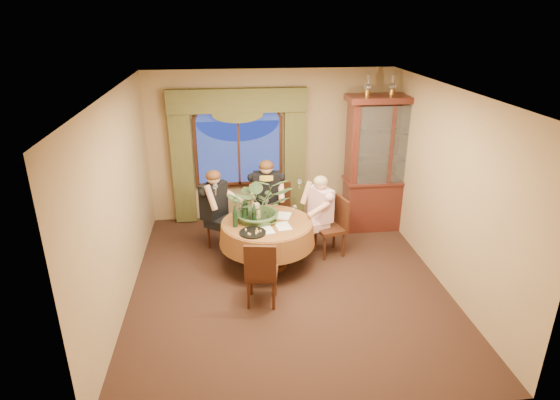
{
  "coord_description": "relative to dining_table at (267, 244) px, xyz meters",
  "views": [
    {
      "loc": [
        -0.8,
        -5.89,
        3.75
      ],
      "look_at": [
        -0.05,
        0.56,
        1.1
      ],
      "focal_mm": 30.0,
      "sensor_mm": 36.0,
      "label": 1
    }
  ],
  "objects": [
    {
      "name": "ceiling",
      "position": [
        0.25,
        -0.56,
        2.42
      ],
      "size": [
        5.0,
        5.0,
        0.0
      ],
      "primitive_type": "plane",
      "rotation": [
        3.14,
        0.0,
        0.0
      ],
      "color": "white",
      "rests_on": "wall_back"
    },
    {
      "name": "stoneware_vase",
      "position": [
        -0.15,
        0.09,
        0.51
      ],
      "size": [
        0.14,
        0.14,
        0.27
      ],
      "primitive_type": null,
      "color": "tan",
      "rests_on": "dining_table"
    },
    {
      "name": "drapery_left",
      "position": [
        -1.38,
        1.82,
        0.8
      ],
      "size": [
        0.38,
        0.14,
        2.32
      ],
      "primitive_type": "cube",
      "color": "#494823",
      "rests_on": "floor"
    },
    {
      "name": "drapery_right",
      "position": [
        0.68,
        1.82,
        0.8
      ],
      "size": [
        0.38,
        0.14,
        2.32
      ],
      "primitive_type": "cube",
      "color": "#494823",
      "rests_on": "floor"
    },
    {
      "name": "wine_glass_person_scarf",
      "position": [
        0.04,
        0.49,
        0.46
      ],
      "size": [
        0.07,
        0.07,
        0.18
      ],
      "primitive_type": null,
      "color": "silver",
      "rests_on": "dining_table"
    },
    {
      "name": "window",
      "position": [
        -0.35,
        1.87,
        0.92
      ],
      "size": [
        1.62,
        0.1,
        1.32
      ],
      "primitive_type": null,
      "color": "navy",
      "rests_on": "wall_back"
    },
    {
      "name": "dining_table",
      "position": [
        0.0,
        0.0,
        0.0
      ],
      "size": [
        1.86,
        1.86,
        0.75
      ],
      "primitive_type": "cylinder",
      "rotation": [
        0.0,
        0.0,
        0.31
      ],
      "color": "maroon",
      "rests_on": "floor"
    },
    {
      "name": "person_scarf",
      "position": [
        0.08,
        0.97,
        0.34
      ],
      "size": [
        0.55,
        0.51,
        1.44
      ],
      "primitive_type": null,
      "rotation": [
        0.0,
        0.0,
        -3.22
      ],
      "color": "black",
      "rests_on": "floor"
    },
    {
      "name": "china_cabinet",
      "position": [
        2.22,
        1.19,
        0.84
      ],
      "size": [
        1.49,
        0.59,
        2.42
      ],
      "primitive_type": "cube",
      "color": "#3B1611",
      "rests_on": "floor"
    },
    {
      "name": "oil_lamp_center",
      "position": [
        2.22,
        1.19,
        2.22
      ],
      "size": [
        0.11,
        0.11,
        0.34
      ],
      "primitive_type": null,
      "color": "#A5722D",
      "rests_on": "china_cabinet"
    },
    {
      "name": "chair_back",
      "position": [
        -0.69,
        0.69,
        0.1
      ],
      "size": [
        0.59,
        0.59,
        0.96
      ],
      "primitive_type": "cube",
      "rotation": [
        0.0,
        0.0,
        -2.36
      ],
      "color": "black",
      "rests_on": "floor"
    },
    {
      "name": "oil_lamp_right",
      "position": [
        2.64,
        1.19,
        2.22
      ],
      "size": [
        0.11,
        0.11,
        0.34
      ],
      "primitive_type": null,
      "color": "#A5722D",
      "rests_on": "china_cabinet"
    },
    {
      "name": "wine_bottle_1",
      "position": [
        -0.2,
        -0.07,
        0.54
      ],
      "size": [
        0.07,
        0.07,
        0.33
      ],
      "primitive_type": "cylinder",
      "color": "black",
      "rests_on": "dining_table"
    },
    {
      "name": "wine_bottle_2",
      "position": [
        -0.35,
        -0.06,
        0.54
      ],
      "size": [
        0.07,
        0.07,
        0.33
      ],
      "primitive_type": "cylinder",
      "color": "black",
      "rests_on": "dining_table"
    },
    {
      "name": "wine_bottle_3",
      "position": [
        -0.47,
        0.15,
        0.54
      ],
      "size": [
        0.07,
        0.07,
        0.33
      ],
      "primitive_type": "cylinder",
      "color": "tan",
      "rests_on": "dining_table"
    },
    {
      "name": "tasting_paper_1",
      "position": [
        0.28,
        0.19,
        0.38
      ],
      "size": [
        0.3,
        0.35,
        0.0
      ],
      "primitive_type": "cube",
      "rotation": [
        0.0,
        0.0,
        -0.34
      ],
      "color": "white",
      "rests_on": "dining_table"
    },
    {
      "name": "arched_transom",
      "position": [
        -0.35,
        1.87,
        1.71
      ],
      "size": [
        1.6,
        0.06,
        0.44
      ],
      "primitive_type": null,
      "color": "navy",
      "rests_on": "wall_back"
    },
    {
      "name": "chair_back_right",
      "position": [
        0.26,
        0.99,
        0.1
      ],
      "size": [
        0.51,
        0.51,
        0.96
      ],
      "primitive_type": "cube",
      "rotation": [
        0.0,
        0.0,
        -3.4
      ],
      "color": "black",
      "rests_on": "floor"
    },
    {
      "name": "chair_right",
      "position": [
        1.05,
        0.25,
        0.1
      ],
      "size": [
        0.51,
        0.51,
        0.96
      ],
      "primitive_type": "cube",
      "rotation": [
        0.0,
        0.0,
        -4.48
      ],
      "color": "black",
      "rests_on": "floor"
    },
    {
      "name": "wine_bottle_4",
      "position": [
        -0.21,
        0.02,
        0.54
      ],
      "size": [
        0.07,
        0.07,
        0.33
      ],
      "primitive_type": "cylinder",
      "color": "tan",
      "rests_on": "dining_table"
    },
    {
      "name": "person_back",
      "position": [
        -0.81,
        0.62,
        0.33
      ],
      "size": [
        0.67,
        0.68,
        1.41
      ],
      "primitive_type": null,
      "rotation": [
        0.0,
        0.0,
        -2.22
      ],
      "color": "black",
      "rests_on": "floor"
    },
    {
      "name": "chair_front_left",
      "position": [
        -0.16,
        -0.99,
        0.1
      ],
      "size": [
        0.48,
        0.48,
        0.96
      ],
      "primitive_type": "cube",
      "rotation": [
        0.0,
        0.0,
        -0.16
      ],
      "color": "black",
      "rests_on": "floor"
    },
    {
      "name": "tasting_paper_0",
      "position": [
        0.22,
        -0.19,
        0.38
      ],
      "size": [
        0.25,
        0.33,
        0.0
      ],
      "primitive_type": "cube",
      "rotation": [
        0.0,
        0.0,
        0.15
      ],
      "color": "white",
      "rests_on": "dining_table"
    },
    {
      "name": "person_pink",
      "position": [
        0.91,
        0.39,
        0.29
      ],
      "size": [
        0.59,
        0.61,
        1.32
      ],
      "primitive_type": null,
      "rotation": [
        0.0,
        0.0,
        -4.31
      ],
      "color": "beige",
      "rests_on": "floor"
    },
    {
      "name": "wall_back",
      "position": [
        0.25,
        1.94,
        1.02
      ],
      "size": [
        4.5,
        0.0,
        4.5
      ],
      "primitive_type": "plane",
      "rotation": [
        1.57,
        0.0,
        0.0
      ],
      "color": "#9D7F57",
      "rests_on": "ground"
    },
    {
      "name": "centerpiece_plant",
      "position": [
        -0.1,
        0.13,
        1.01
      ],
      "size": [
        1.0,
        1.11,
        0.86
      ],
      "primitive_type": "imported",
      "color": "#405E34",
      "rests_on": "dining_table"
    },
    {
      "name": "wall_right",
      "position": [
        2.5,
        -0.56,
        1.02
      ],
      "size": [
        0.0,
        5.0,
        5.0
      ],
      "primitive_type": "plane",
      "rotation": [
        1.57,
        0.0,
        -1.57
      ],
      "color": "#9D7F57",
      "rests_on": "ground"
    },
    {
      "name": "oil_lamp_left",
      "position": [
        1.8,
        1.19,
        2.22
      ],
      "size": [
        0.11,
        0.11,
        0.34
      ],
      "primitive_type": null,
      "color": "#A5722D",
      "rests_on": "china_cabinet"
    },
    {
      "name": "olive_bowl",
      "position": [
        0.06,
        -0.09,
        0.4
      ],
      "size": [
        0.17,
        0.17,
        0.05
      ],
      "primitive_type": "imported",
      "color": "#4E5A2D",
      "rests_on": "dining_table"
    },
    {
      "name": "swag_valance",
      "position": [
        -0.35,
        1.79,
        1.9
      ],
      "size": [
        2.45,
        0.16,
        0.42
      ],
      "primitive_type": null,
      "color": "#494823",
      "rests_on": "wall_back"
    },
    {
      "name": "wine_bottle_5",
      "position": [
        -0.48,
        -0.12,
        0.54
      ],
      "size": [
        0.07,
        0.07,
        0.33
      ],
      "primitive_type": "cylinder",
      "color": "black",
      "rests_on": "dining_table"
    },
    {
      "name": "wine_glass_person_back",
      "position": [
        -0.39,
        0.3,
        0.46
      ],
      "size": [
        0.07,
        0.07,
        0.18
      ],
      "primitive_type": null,
      "color": "silver",
      "rests_on": "dining_table"
    },
    {
      "name": "wine_glass_person_pink",
      "position": [
        0.45,
        0.19,
        0.46
      ],
      "size": [
        0.07,
        0.07,
        0.18
      ],
      "primitive_type": null,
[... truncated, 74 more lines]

